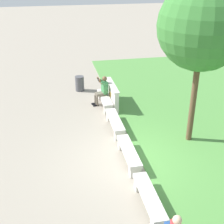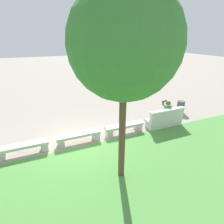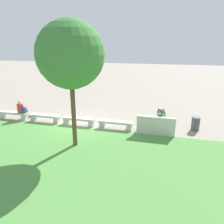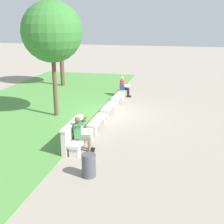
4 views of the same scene
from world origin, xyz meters
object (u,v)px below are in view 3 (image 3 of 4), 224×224
at_px(tree_behind_wall, 70,55).
at_px(backpack, 24,110).
at_px(person_photographer, 161,120).
at_px(trash_bin, 195,124).
at_px(bench_far, 45,117).
at_px(bench_near, 116,124).
at_px(bench_main, 156,127).
at_px(person_distant, 22,109).
at_px(bench_mid, 79,120).
at_px(bench_end, 14,114).

bearing_deg(tree_behind_wall, backpack, -28.96).
height_order(person_photographer, trash_bin, person_photographer).
relative_size(bench_far, person_photographer, 1.45).
bearing_deg(bench_near, bench_main, 180.00).
distance_m(bench_main, tree_behind_wall, 5.78).
relative_size(bench_far, backpack, 4.48).
xyz_separation_m(bench_near, person_distant, (6.05, -0.07, 0.37)).
bearing_deg(bench_mid, bench_near, 180.00).
xyz_separation_m(bench_near, bench_far, (4.43, 0.00, 0.00)).
height_order(bench_far, bench_end, same).
distance_m(bench_far, person_photographer, 6.89).
xyz_separation_m(person_photographer, backpack, (8.32, 0.07, -0.11)).
bearing_deg(bench_main, trash_bin, -156.00).
distance_m(bench_main, bench_end, 8.85).
bearing_deg(tree_behind_wall, bench_far, -39.00).
relative_size(person_distant, trash_bin, 1.68).
relative_size(bench_main, bench_near, 1.00).
bearing_deg(bench_main, person_distant, -0.45).
bearing_deg(bench_near, person_photographer, -178.23).
xyz_separation_m(person_distant, tree_behind_wall, (-4.71, 2.57, 3.45)).
distance_m(bench_near, trash_bin, 4.38).
bearing_deg(backpack, bench_far, 179.67).
bearing_deg(backpack, bench_main, 179.94).
bearing_deg(person_distant, tree_behind_wall, 151.43).
bearing_deg(person_photographer, backpack, 0.46).
relative_size(person_photographer, trash_bin, 1.76).
height_order(bench_end, trash_bin, trash_bin).
bearing_deg(bench_far, bench_end, 0.00).
distance_m(bench_mid, tree_behind_wall, 4.65).
relative_size(person_distant, backpack, 2.94).
height_order(person_distant, tree_behind_wall, tree_behind_wall).
height_order(bench_near, bench_far, same).
bearing_deg(bench_far, backpack, -0.33).
bearing_deg(bench_near, tree_behind_wall, 61.88).
relative_size(bench_main, tree_behind_wall, 0.34).
height_order(bench_mid, bench_end, same).
height_order(bench_far, trash_bin, trash_bin).
xyz_separation_m(bench_end, person_distant, (-0.59, -0.07, 0.37)).
xyz_separation_m(person_photographer, person_distant, (8.50, 0.01, -0.06)).
distance_m(bench_near, bench_end, 6.64).
bearing_deg(bench_end, tree_behind_wall, 154.74).
distance_m(bench_mid, trash_bin, 6.56).
height_order(bench_main, person_distant, person_distant).
relative_size(bench_mid, person_photographer, 1.45).
xyz_separation_m(bench_near, person_photographer, (-2.45, -0.08, 0.44)).
bearing_deg(person_distant, bench_main, 179.55).
bearing_deg(bench_main, backpack, -0.06).
xyz_separation_m(bench_mid, person_photographer, (-4.66, -0.08, 0.44)).
height_order(person_distant, trash_bin, person_distant).
bearing_deg(person_distant, bench_end, 6.29).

